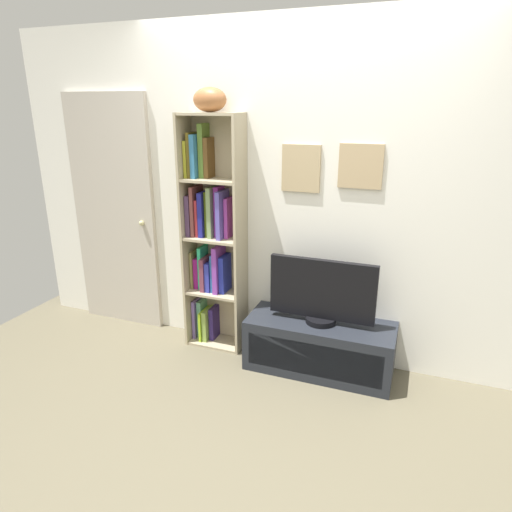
# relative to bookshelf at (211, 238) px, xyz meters

# --- Properties ---
(ground) EXTENTS (5.20, 5.20, 0.04)m
(ground) POSITION_rel_bookshelf_xyz_m (0.67, -1.01, -0.92)
(ground) COLOR brown
(back_wall) EXTENTS (4.80, 0.08, 2.48)m
(back_wall) POSITION_rel_bookshelf_xyz_m (0.67, 0.12, 0.34)
(back_wall) COLOR white
(back_wall) RESTS_ON ground
(bookshelf) EXTENTS (0.47, 0.24, 1.84)m
(bookshelf) POSITION_rel_bookshelf_xyz_m (0.00, 0.00, 0.00)
(bookshelf) COLOR tan
(bookshelf) RESTS_ON ground
(football) EXTENTS (0.30, 0.22, 0.17)m
(football) POSITION_rel_bookshelf_xyz_m (0.04, -0.03, 1.02)
(football) COLOR #965C34
(football) RESTS_ON bookshelf
(tv_stand) EXTENTS (1.07, 0.42, 0.39)m
(tv_stand) POSITION_rel_bookshelf_xyz_m (0.92, -0.12, -0.71)
(tv_stand) COLOR black
(tv_stand) RESTS_ON ground
(television) EXTENTS (0.76, 0.22, 0.48)m
(television) POSITION_rel_bookshelf_xyz_m (0.92, -0.12, -0.27)
(television) COLOR black
(television) RESTS_ON tv_stand
(door) EXTENTS (0.79, 0.09, 1.99)m
(door) POSITION_rel_bookshelf_xyz_m (-0.95, 0.07, 0.09)
(door) COLOR #B6AD9F
(door) RESTS_ON ground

